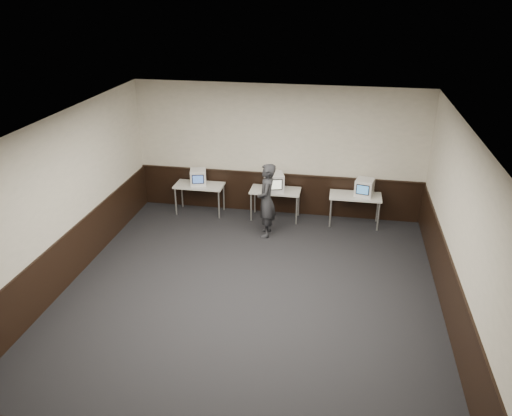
% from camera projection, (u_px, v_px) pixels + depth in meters
% --- Properties ---
extents(floor, '(8.00, 8.00, 0.00)m').
position_uv_depth(floor, '(247.00, 302.00, 9.08)').
color(floor, black).
rests_on(floor, ground).
extents(ceiling, '(8.00, 8.00, 0.00)m').
position_uv_depth(ceiling, '(245.00, 130.00, 7.76)').
color(ceiling, white).
rests_on(ceiling, back_wall).
extents(back_wall, '(7.00, 0.00, 7.00)m').
position_uv_depth(back_wall, '(278.00, 151.00, 12.00)').
color(back_wall, silver).
rests_on(back_wall, ground).
extents(front_wall, '(7.00, 0.00, 7.00)m').
position_uv_depth(front_wall, '(165.00, 401.00, 4.83)').
color(front_wall, silver).
rests_on(front_wall, ground).
extents(left_wall, '(0.00, 8.00, 8.00)m').
position_uv_depth(left_wall, '(56.00, 208.00, 8.98)').
color(left_wall, silver).
rests_on(left_wall, ground).
extents(right_wall, '(0.00, 8.00, 8.00)m').
position_uv_depth(right_wall, '(464.00, 240.00, 7.85)').
color(right_wall, silver).
rests_on(right_wall, ground).
extents(wainscot_back, '(6.98, 0.04, 1.00)m').
position_uv_depth(wainscot_back, '(277.00, 193.00, 12.44)').
color(wainscot_back, black).
rests_on(wainscot_back, back_wall).
extents(wainscot_left, '(0.04, 7.98, 1.00)m').
position_uv_depth(wainscot_left, '(66.00, 261.00, 9.43)').
color(wainscot_left, black).
rests_on(wainscot_left, left_wall).
extents(wainscot_right, '(0.04, 7.98, 1.00)m').
position_uv_depth(wainscot_right, '(451.00, 298.00, 8.31)').
color(wainscot_right, black).
rests_on(wainscot_right, right_wall).
extents(wainscot_rail, '(6.98, 0.06, 0.04)m').
position_uv_depth(wainscot_rail, '(278.00, 174.00, 12.21)').
color(wainscot_rail, black).
rests_on(wainscot_rail, wainscot_back).
extents(desk_left, '(1.20, 0.60, 0.75)m').
position_uv_depth(desk_left, '(199.00, 187.00, 12.33)').
color(desk_left, silver).
rests_on(desk_left, ground).
extents(desk_center, '(1.20, 0.60, 0.75)m').
position_uv_depth(desk_center, '(275.00, 193.00, 12.02)').
color(desk_center, silver).
rests_on(desk_center, ground).
extents(desk_right, '(1.20, 0.60, 0.75)m').
position_uv_depth(desk_right, '(355.00, 198.00, 11.72)').
color(desk_right, silver).
rests_on(desk_right, ground).
extents(emac_left, '(0.47, 0.48, 0.38)m').
position_uv_depth(emac_left, '(198.00, 177.00, 12.24)').
color(emac_left, white).
rests_on(emac_left, desk_left).
extents(emac_center, '(0.56, 0.57, 0.44)m').
position_uv_depth(emac_center, '(274.00, 182.00, 11.86)').
color(emac_center, white).
rests_on(emac_center, desk_center).
extents(emac_right, '(0.48, 0.50, 0.40)m').
position_uv_depth(emac_right, '(364.00, 187.00, 11.60)').
color(emac_right, white).
rests_on(emac_right, desk_right).
extents(person, '(0.45, 0.65, 1.72)m').
position_uv_depth(person, '(266.00, 200.00, 11.13)').
color(person, '#26262B').
rests_on(person, ground).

